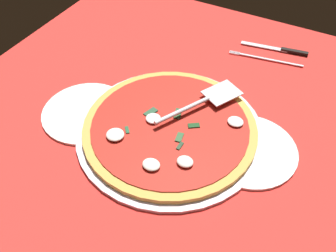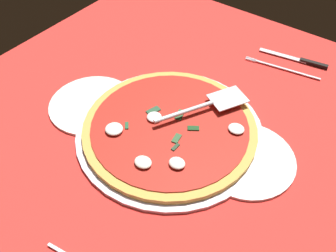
% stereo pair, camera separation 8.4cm
% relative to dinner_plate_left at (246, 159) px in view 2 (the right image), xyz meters
% --- Properties ---
extents(ground_plane, '(1.14, 1.14, 0.01)m').
position_rel_dinner_plate_left_xyz_m(ground_plane, '(0.18, 0.01, -0.01)').
color(ground_plane, red).
extents(checker_pattern, '(1.14, 1.14, 0.00)m').
position_rel_dinner_plate_left_xyz_m(checker_pattern, '(0.18, 0.01, -0.01)').
color(checker_pattern, silver).
rests_on(checker_pattern, ground_plane).
extents(pizza_pan, '(0.43, 0.43, 0.01)m').
position_rel_dinner_plate_left_xyz_m(pizza_pan, '(0.18, 0.03, 0.00)').
color(pizza_pan, silver).
rests_on(pizza_pan, ground_plane).
extents(dinner_plate_left, '(0.21, 0.21, 0.01)m').
position_rel_dinner_plate_left_xyz_m(dinner_plate_left, '(0.00, 0.00, 0.00)').
color(dinner_plate_left, white).
rests_on(dinner_plate_left, ground_plane).
extents(dinner_plate_right, '(0.21, 0.21, 0.01)m').
position_rel_dinner_plate_left_xyz_m(dinner_plate_right, '(0.39, 0.07, 0.00)').
color(dinner_plate_right, white).
rests_on(dinner_plate_right, ground_plane).
extents(pizza, '(0.40, 0.40, 0.03)m').
position_rel_dinner_plate_left_xyz_m(pizza, '(0.18, 0.03, 0.01)').
color(pizza, gold).
rests_on(pizza, pizza_pan).
extents(pizza_server, '(0.14, 0.22, 0.01)m').
position_rel_dinner_plate_left_xyz_m(pizza_server, '(0.14, -0.06, 0.04)').
color(pizza_server, silver).
rests_on(pizza_server, pizza).
extents(place_setting_near, '(0.22, 0.16, 0.01)m').
position_rel_dinner_plate_left_xyz_m(place_setting_near, '(0.06, -0.37, -0.00)').
color(place_setting_near, white).
rests_on(place_setting_near, ground_plane).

